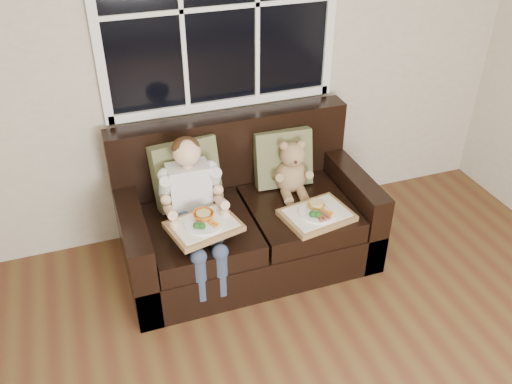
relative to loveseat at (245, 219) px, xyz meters
name	(u,v)px	position (x,y,z in m)	size (l,w,h in m)	color
room_walls	(460,256)	(-0.02, -2.02, 1.28)	(4.52, 5.02, 2.71)	beige
window_back	(219,7)	(0.00, 0.46, 1.34)	(1.62, 0.04, 1.37)	black
loveseat	(245,219)	(0.00, 0.00, 0.00)	(1.70, 0.92, 0.96)	black
pillow_left	(186,173)	(-0.36, 0.15, 0.36)	(0.48, 0.28, 0.46)	#646A41
pillow_right	(283,158)	(0.34, 0.15, 0.34)	(0.42, 0.21, 0.42)	#646A41
child	(193,198)	(-0.38, -0.12, 0.34)	(0.39, 0.60, 0.88)	silver
teddy_bear	(292,170)	(0.36, 0.04, 0.30)	(0.26, 0.32, 0.41)	#9C7252
tray_left	(204,225)	(-0.37, -0.32, 0.27)	(0.48, 0.41, 0.10)	#9A7345
tray_right	(317,214)	(0.39, -0.32, 0.17)	(0.49, 0.40, 0.10)	#9A7345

